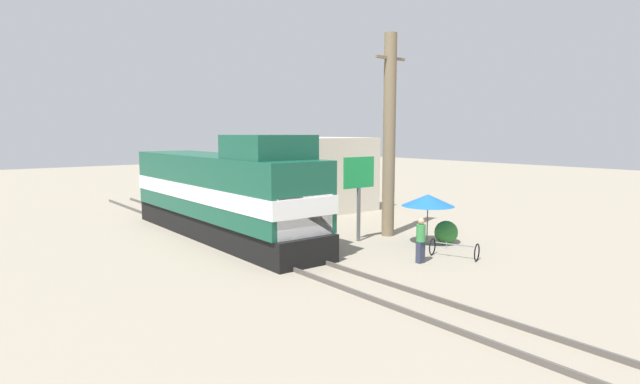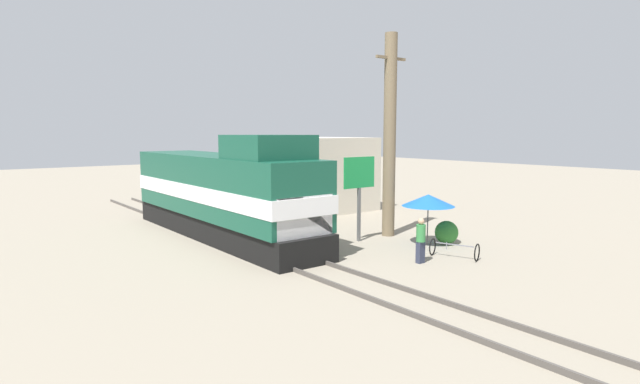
# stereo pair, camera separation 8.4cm
# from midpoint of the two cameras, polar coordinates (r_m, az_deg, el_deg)

# --- Properties ---
(ground_plane) EXTENTS (120.00, 120.00, 0.00)m
(ground_plane) POSITION_cam_midpoint_polar(r_m,az_deg,el_deg) (19.18, -3.98, -7.63)
(ground_plane) COLOR gray
(rail_near) EXTENTS (0.08, 41.27, 0.15)m
(rail_near) POSITION_cam_midpoint_polar(r_m,az_deg,el_deg) (18.78, -5.81, -7.72)
(rail_near) COLOR #4C4742
(rail_near) RESTS_ON ground_plane
(rail_far) EXTENTS (0.08, 41.27, 0.15)m
(rail_far) POSITION_cam_midpoint_polar(r_m,az_deg,el_deg) (19.56, -2.22, -7.10)
(rail_far) COLOR #4C4742
(rail_far) RESTS_ON ground_plane
(locomotive) EXTENTS (2.90, 13.79, 4.69)m
(locomotive) POSITION_cam_midpoint_polar(r_m,az_deg,el_deg) (22.92, -10.77, -0.21)
(locomotive) COLOR black
(locomotive) RESTS_ON ground_plane
(utility_pole) EXTENTS (1.80, 0.57, 9.20)m
(utility_pole) POSITION_cam_midpoint_polar(r_m,az_deg,el_deg) (23.10, 8.07, 6.38)
(utility_pole) COLOR #726047
(utility_pole) RESTS_ON ground_plane
(vendor_umbrella) EXTENTS (2.22, 2.22, 2.18)m
(vendor_umbrella) POSITION_cam_midpoint_polar(r_m,az_deg,el_deg) (21.54, 12.38, -0.93)
(vendor_umbrella) COLOR #4C4C4C
(vendor_umbrella) RESTS_ON ground_plane
(billboard_sign) EXTENTS (1.73, 0.12, 3.73)m
(billboard_sign) POSITION_cam_midpoint_polar(r_m,az_deg,el_deg) (21.83, 4.61, 1.49)
(billboard_sign) COLOR #595959
(billboard_sign) RESTS_ON ground_plane
(shrub_cluster) EXTENTS (1.00, 1.00, 1.00)m
(shrub_cluster) POSITION_cam_midpoint_polar(r_m,az_deg,el_deg) (22.22, 14.37, -4.50)
(shrub_cluster) COLOR #2D722D
(shrub_cluster) RESTS_ON ground_plane
(person_bystander) EXTENTS (0.34, 0.34, 1.67)m
(person_bystander) POSITION_cam_midpoint_polar(r_m,az_deg,el_deg) (18.71, 11.56, -5.27)
(person_bystander) COLOR #2D3347
(person_bystander) RESTS_ON ground_plane
(bicycle) EXTENTS (1.23, 1.90, 0.67)m
(bicycle) POSITION_cam_midpoint_polar(r_m,az_deg,el_deg) (19.83, 15.20, -6.34)
(bicycle) COLOR black
(bicycle) RESTS_ON ground_plane
(building_block_distant) EXTENTS (6.52, 5.70, 4.47)m
(building_block_distant) POSITION_cam_midpoint_polar(r_m,az_deg,el_deg) (30.91, -1.00, 2.10)
(building_block_distant) COLOR beige
(building_block_distant) RESTS_ON ground_plane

